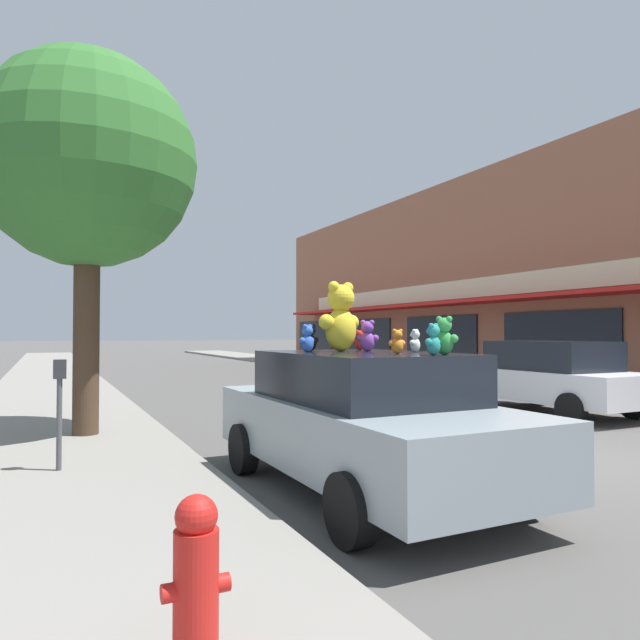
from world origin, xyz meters
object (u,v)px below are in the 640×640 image
(teddy_bear_black, at_px, (310,338))
(teddy_bear_teal, at_px, (433,340))
(teddy_bear_orange, at_px, (397,342))
(parked_car_far_center, at_px, (551,376))
(teddy_bear_white, at_px, (415,341))
(teddy_bear_blue, at_px, (307,339))
(teddy_bear_giant, at_px, (341,318))
(teddy_bear_red, at_px, (360,340))
(fire_hydrant, at_px, (196,576))
(teddy_bear_pink, at_px, (397,341))
(teddy_bear_purple, at_px, (367,336))
(parking_meter, at_px, (59,400))
(street_tree, at_px, (88,163))
(teddy_bear_green, at_px, (444,336))
(plush_art_car, at_px, (362,419))

(teddy_bear_black, relative_size, teddy_bear_teal, 1.04)
(teddy_bear_orange, height_order, parked_car_far_center, teddy_bear_orange)
(teddy_bear_orange, bearing_deg, teddy_bear_white, -136.98)
(teddy_bear_blue, bearing_deg, parked_car_far_center, 176.40)
(teddy_bear_giant, relative_size, teddy_bear_red, 3.13)
(fire_hydrant, bearing_deg, teddy_bear_pink, 43.51)
(teddy_bear_black, distance_m, teddy_bear_purple, 0.66)
(parking_meter, bearing_deg, street_tree, 79.95)
(teddy_bear_pink, xyz_separation_m, teddy_bear_teal, (-0.48, -1.35, 0.03))
(teddy_bear_red, xyz_separation_m, teddy_bear_white, (0.12, -1.02, -0.00))
(teddy_bear_orange, bearing_deg, teddy_bear_green, 128.10)
(plush_art_car, xyz_separation_m, teddy_bear_red, (0.45, 0.85, 0.84))
(street_tree, distance_m, parking_meter, 4.21)
(teddy_bear_blue, relative_size, teddy_bear_white, 1.21)
(plush_art_car, relative_size, parked_car_far_center, 1.07)
(teddy_bear_pink, distance_m, parked_car_far_center, 6.74)
(teddy_bear_teal, height_order, fire_hydrant, teddy_bear_teal)
(teddy_bear_white, bearing_deg, teddy_bear_giant, -74.67)
(plush_art_car, xyz_separation_m, teddy_bear_blue, (-0.51, 0.32, 0.86))
(teddy_bear_black, relative_size, teddy_bear_green, 0.85)
(street_tree, xyz_separation_m, fire_hydrant, (0.10, -6.83, -3.86))
(teddy_bear_giant, bearing_deg, street_tree, -74.13)
(teddy_bear_green, distance_m, teddy_bear_orange, 0.49)
(teddy_bear_blue, height_order, parked_car_far_center, teddy_bear_blue)
(teddy_bear_pink, bearing_deg, teddy_bear_teal, 103.92)
(plush_art_car, bearing_deg, parked_car_far_center, 26.96)
(teddy_bear_blue, bearing_deg, teddy_bear_giant, 163.66)
(teddy_bear_teal, distance_m, parked_car_far_center, 7.84)
(parking_meter, bearing_deg, parked_car_far_center, 9.34)
(teddy_bear_green, distance_m, street_tree, 6.53)
(teddy_bear_giant, bearing_deg, teddy_bear_red, -155.93)
(fire_hydrant, bearing_deg, teddy_bear_white, 38.91)
(teddy_bear_giant, bearing_deg, teddy_bear_teal, 82.48)
(teddy_bear_teal, bearing_deg, teddy_bear_pink, -133.80)
(teddy_bear_red, distance_m, fire_hydrant, 4.62)
(teddy_bear_red, height_order, teddy_bear_teal, teddy_bear_teal)
(teddy_bear_white, xyz_separation_m, parked_car_far_center, (6.03, 3.61, -0.82))
(plush_art_car, xyz_separation_m, teddy_bear_pink, (0.67, 0.34, 0.84))
(teddy_bear_black, height_order, teddy_bear_purple, teddy_bear_purple)
(teddy_bear_giant, bearing_deg, teddy_bear_black, -47.71)
(teddy_bear_pink, bearing_deg, teddy_bear_red, -33.23)
(teddy_bear_giant, bearing_deg, fire_hydrant, 34.65)
(parked_car_far_center, bearing_deg, teddy_bear_green, -144.96)
(teddy_bear_orange, relative_size, teddy_bear_purple, 0.70)
(teddy_bear_purple, height_order, street_tree, street_tree)
(fire_hydrant, height_order, parking_meter, parking_meter)
(teddy_bear_pink, xyz_separation_m, street_tree, (-3.19, 3.90, 2.78))
(teddy_bear_black, distance_m, teddy_bear_teal, 1.69)
(teddy_bear_blue, relative_size, parked_car_far_center, 0.08)
(teddy_bear_pink, relative_size, teddy_bear_black, 0.78)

